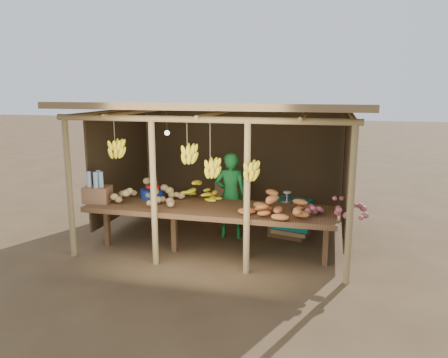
# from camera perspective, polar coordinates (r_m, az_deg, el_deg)

# --- Properties ---
(ground) EXTENTS (60.00, 60.00, 0.00)m
(ground) POSITION_cam_1_polar(r_m,az_deg,el_deg) (7.98, 0.00, -7.39)
(ground) COLOR brown
(ground) RESTS_ON ground
(stall_structure) EXTENTS (4.70, 3.50, 2.43)m
(stall_structure) POSITION_cam_1_polar(r_m,az_deg,el_deg) (7.49, -0.58, 6.27)
(stall_structure) COLOR #A58955
(stall_structure) RESTS_ON ground
(counter) EXTENTS (3.90, 1.05, 0.80)m
(counter) POSITION_cam_1_polar(r_m,az_deg,el_deg) (6.88, -1.90, -4.12)
(counter) COLOR brown
(counter) RESTS_ON ground
(potato_heap) EXTENTS (1.22, 0.84, 0.37)m
(potato_heap) POSITION_cam_1_polar(r_m,az_deg,el_deg) (7.21, -10.26, -1.53)
(potato_heap) COLOR tan
(potato_heap) RESTS_ON counter
(sweet_potato_heap) EXTENTS (1.20, 0.94, 0.36)m
(sweet_potato_heap) POSITION_cam_1_polar(r_m,az_deg,el_deg) (6.39, 7.23, -3.23)
(sweet_potato_heap) COLOR #BA652F
(sweet_potato_heap) RESTS_ON counter
(onion_heap) EXTENTS (1.03, 0.76, 0.36)m
(onion_heap) POSITION_cam_1_polar(r_m,az_deg,el_deg) (6.58, 14.25, -3.05)
(onion_heap) COLOR #AD545A
(onion_heap) RESTS_ON counter
(banana_pile) EXTENTS (0.71, 0.57, 0.35)m
(banana_pile) POSITION_cam_1_polar(r_m,az_deg,el_deg) (7.23, -3.28, -1.43)
(banana_pile) COLOR yellow
(banana_pile) RESTS_ON counter
(tomato_basin) EXTENTS (0.41, 0.41, 0.21)m
(tomato_basin) POSITION_cam_1_polar(r_m,az_deg,el_deg) (7.52, -9.31, -1.72)
(tomato_basin) COLOR navy
(tomato_basin) RESTS_ON counter
(bottle_box) EXTENTS (0.45, 0.38, 0.52)m
(bottle_box) POSITION_cam_1_polar(r_m,az_deg,el_deg) (7.38, -16.22, -1.42)
(bottle_box) COLOR brown
(bottle_box) RESTS_ON counter
(vendor) EXTENTS (0.60, 0.44, 1.54)m
(vendor) POSITION_cam_1_polar(r_m,az_deg,el_deg) (7.69, 0.88, -2.17)
(vendor) COLOR #186F2D
(vendor) RESTS_ON ground
(tarp_crate) EXTENTS (0.83, 0.76, 0.84)m
(tarp_crate) POSITION_cam_1_polar(r_m,az_deg,el_deg) (7.99, 8.56, -4.91)
(tarp_crate) COLOR brown
(tarp_crate) RESTS_ON ground
(carton_stack) EXTENTS (1.13, 0.51, 0.80)m
(carton_stack) POSITION_cam_1_polar(r_m,az_deg,el_deg) (8.79, -0.27, -3.16)
(carton_stack) COLOR brown
(carton_stack) RESTS_ON ground
(burlap_sacks) EXTENTS (0.86, 0.45, 0.61)m
(burlap_sacks) POSITION_cam_1_polar(r_m,az_deg,el_deg) (8.94, -5.57, -3.56)
(burlap_sacks) COLOR #453520
(burlap_sacks) RESTS_ON ground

